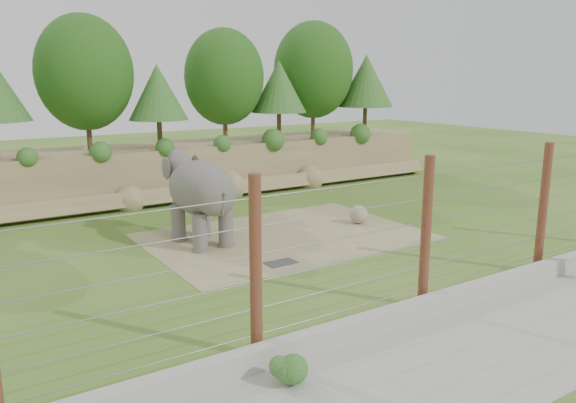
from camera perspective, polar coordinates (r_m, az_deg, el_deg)
ground at (r=18.58m, az=3.37°, el=-5.96°), size 90.00×90.00×0.00m
back_embankment at (r=29.10m, az=-10.61°, el=8.56°), size 30.00×5.52×8.77m
dirt_patch at (r=21.21m, az=-0.33°, el=-3.54°), size 10.00×7.00×0.02m
drain_grate at (r=18.18m, az=-0.73°, el=-6.24°), size 1.00×0.60×0.03m
elephant at (r=20.16m, az=-8.85°, el=0.07°), size 1.91×4.01×3.17m
stone_ball at (r=23.09m, az=7.17°, el=-1.31°), size 0.75×0.75×0.75m
retaining_wall at (r=15.01m, az=14.88°, el=-9.96°), size 26.00×0.35×0.50m
walkway at (r=13.98m, az=21.02°, el=-13.24°), size 26.00×4.00×0.01m
barrier_fence at (r=14.77m, az=13.83°, el=-3.10°), size 20.26×0.26×4.00m
walkway_shrub at (r=11.44m, az=0.09°, el=-16.63°), size 0.61×0.61×0.61m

